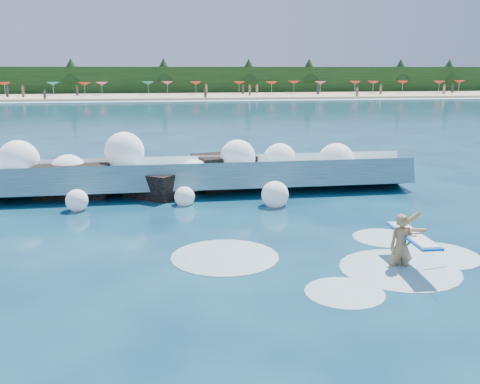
{
  "coord_description": "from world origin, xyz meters",
  "views": [
    {
      "loc": [
        -0.87,
        -12.69,
        4.64
      ],
      "look_at": [
        1.5,
        2.0,
        1.2
      ],
      "focal_mm": 40.0,
      "sensor_mm": 36.0,
      "label": 1
    }
  ],
  "objects": [
    {
      "name": "ground",
      "position": [
        0.0,
        0.0,
        0.0
      ],
      "size": [
        200.0,
        200.0,
        0.0
      ],
      "primitive_type": "plane",
      "color": "#082741",
      "rests_on": "ground"
    },
    {
      "name": "surf_foam",
      "position": [
        3.9,
        -0.91,
        0.0
      ],
      "size": [
        9.07,
        5.19,
        0.14
      ],
      "color": "silver",
      "rests_on": "ground"
    },
    {
      "name": "beach",
      "position": [
        0.0,
        78.0,
        0.2
      ],
      "size": [
        140.0,
        20.0,
        0.4
      ],
      "primitive_type": "cube",
      "color": "tan",
      "rests_on": "ground"
    },
    {
      "name": "treeline",
      "position": [
        0.0,
        88.0,
        2.5
      ],
      "size": [
        140.0,
        4.0,
        5.0
      ],
      "primitive_type": "cube",
      "color": "black",
      "rests_on": "ground"
    },
    {
      "name": "beachgoers",
      "position": [
        5.18,
        76.27,
        1.11
      ],
      "size": [
        106.91,
        12.81,
        1.93
      ],
      "color": "#3F332D",
      "rests_on": "ground"
    },
    {
      "name": "beach_umbrellas",
      "position": [
        0.08,
        79.98,
        2.25
      ],
      "size": [
        113.76,
        6.53,
        0.5
      ],
      "color": "red",
      "rests_on": "ground"
    },
    {
      "name": "surfer_with_board",
      "position": [
        4.86,
        -1.47,
        0.59
      ],
      "size": [
        0.91,
        2.82,
        1.61
      ],
      "color": "#A27E4B",
      "rests_on": "ground"
    },
    {
      "name": "wet_band",
      "position": [
        0.0,
        67.0,
        0.04
      ],
      "size": [
        140.0,
        5.0,
        0.08
      ],
      "primitive_type": "cube",
      "color": "silver",
      "rests_on": "ground"
    },
    {
      "name": "wave_spray",
      "position": [
        -0.49,
        7.53,
        1.08
      ],
      "size": [
        15.27,
        4.36,
        2.4
      ],
      "color": "white",
      "rests_on": "ground"
    },
    {
      "name": "breaking_wave",
      "position": [
        -0.75,
        7.74,
        0.59
      ],
      "size": [
        19.49,
        2.97,
        1.68
      ],
      "color": "teal",
      "rests_on": "ground"
    },
    {
      "name": "rock_cluster",
      "position": [
        -1.25,
        7.7,
        0.48
      ],
      "size": [
        8.41,
        3.55,
        1.53
      ],
      "color": "black",
      "rests_on": "ground"
    }
  ]
}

